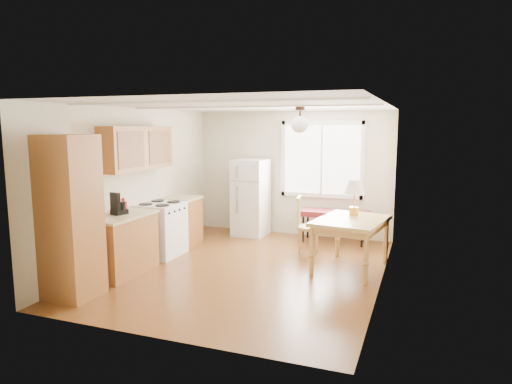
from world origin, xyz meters
The scene contains 11 objects.
room_shell centered at (0.00, 0.00, 1.25)m, with size 4.60×5.60×2.62m.
kitchen_run centered at (-1.72, -0.63, 0.84)m, with size 0.65×3.40×2.20m.
window_unit centered at (0.60, 2.47, 1.55)m, with size 1.64×0.05×1.51m.
pendant_light centered at (0.70, 0.40, 2.24)m, with size 0.26×0.26×0.40m.
refrigerator centered at (-0.76, 2.12, 0.77)m, with size 0.67×0.68×1.54m.
bench centered at (0.94, 2.10, 0.54)m, with size 1.32×0.49×0.61m.
dining_table centered at (1.49, 0.56, 0.69)m, with size 1.15×1.41×0.79m.
chair centered at (0.56, 1.27, 0.55)m, with size 0.44×0.43×0.97m.
table_lamp centered at (1.48, 0.88, 1.20)m, with size 0.32×0.32×0.56m.
coffee_maker centered at (-1.72, -0.85, 1.02)m, with size 0.22×0.26×0.34m.
kettle centered at (-1.78, -0.65, 0.99)m, with size 0.12×0.12×0.22m.
Camera 1 is at (2.50, -6.36, 2.21)m, focal length 32.00 mm.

